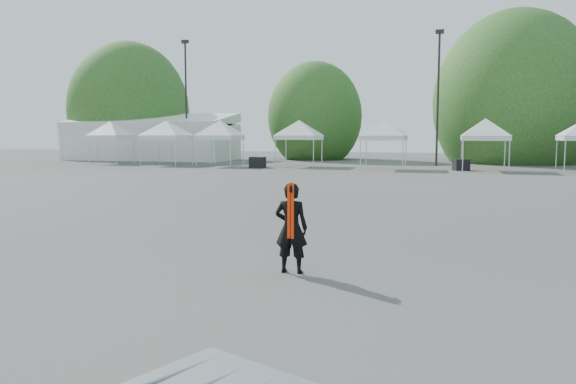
# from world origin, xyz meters

# --- Properties ---
(ground) EXTENTS (120.00, 120.00, 0.00)m
(ground) POSITION_xyz_m (0.00, 0.00, 0.00)
(ground) COLOR #474442
(ground) RESTS_ON ground
(marquee) EXTENTS (15.00, 6.25, 4.23)m
(marquee) POSITION_xyz_m (-22.00, 35.00, 1.97)
(marquee) COLOR silver
(marquee) RESTS_ON ground
(light_pole_west) EXTENTS (0.60, 0.25, 10.30)m
(light_pole_west) POSITION_xyz_m (-18.00, 34.00, 5.77)
(light_pole_west) COLOR black
(light_pole_west) RESTS_ON ground
(light_pole_east) EXTENTS (0.60, 0.25, 9.80)m
(light_pole_east) POSITION_xyz_m (3.00, 32.00, 5.52)
(light_pole_east) COLOR black
(light_pole_east) RESTS_ON ground
(tree_far_w) EXTENTS (4.80, 4.80, 7.30)m
(tree_far_w) POSITION_xyz_m (-26.00, 38.00, 4.54)
(tree_far_w) COLOR #382314
(tree_far_w) RESTS_ON ground
(tree_mid_w) EXTENTS (4.16, 4.16, 6.33)m
(tree_mid_w) POSITION_xyz_m (-8.00, 40.00, 3.93)
(tree_mid_w) COLOR #382314
(tree_mid_w) RESTS_ON ground
(tree_mid_e) EXTENTS (5.12, 5.12, 7.79)m
(tree_mid_e) POSITION_xyz_m (9.00, 39.00, 4.84)
(tree_mid_e) COLOR #382314
(tree_mid_e) RESTS_ON ground
(tent_a) EXTENTS (3.79, 3.79, 3.88)m
(tent_a) POSITION_xyz_m (-22.01, 28.65, 3.06)
(tent_a) COLOR silver
(tent_a) RESTS_ON ground
(tent_b) EXTENTS (4.32, 4.32, 3.88)m
(tent_b) POSITION_xyz_m (-16.68, 27.82, 3.06)
(tent_b) COLOR silver
(tent_b) RESTS_ON ground
(tent_c) EXTENTS (4.02, 4.02, 3.88)m
(tent_c) POSITION_xyz_m (-12.25, 27.62, 3.06)
(tent_c) COLOR silver
(tent_c) RESTS_ON ground
(tent_d) EXTENTS (4.19, 4.19, 3.88)m
(tent_d) POSITION_xyz_m (-6.55, 28.64, 3.06)
(tent_d) COLOR silver
(tent_d) RESTS_ON ground
(tent_e) EXTENTS (4.11, 4.11, 3.88)m
(tent_e) POSITION_xyz_m (-0.33, 27.13, 3.06)
(tent_e) COLOR silver
(tent_e) RESTS_ON ground
(tent_f) EXTENTS (4.10, 4.10, 3.88)m
(tent_f) POSITION_xyz_m (6.03, 27.20, 3.06)
(tent_f) COLOR silver
(tent_f) RESTS_ON ground
(man) EXTENTS (0.58, 0.39, 1.56)m
(man) POSITION_xyz_m (1.11, -1.50, 0.78)
(man) COLOR black
(man) RESTS_ON ground
(crate_west) EXTENTS (1.08, 0.89, 0.76)m
(crate_west) POSITION_xyz_m (-8.86, 26.10, 0.38)
(crate_west) COLOR black
(crate_west) RESTS_ON ground
(crate_mid) EXTENTS (1.13, 1.01, 0.73)m
(crate_mid) POSITION_xyz_m (4.63, 27.14, 0.36)
(crate_mid) COLOR black
(crate_mid) RESTS_ON ground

